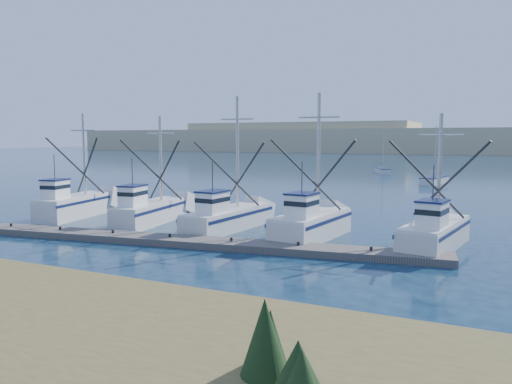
% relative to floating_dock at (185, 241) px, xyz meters
% --- Properties ---
extents(ground, '(500.00, 500.00, 0.00)m').
position_rel_floating_dock_xyz_m(ground, '(7.28, -6.80, -0.20)').
color(ground, '#0B1F32').
rests_on(ground, ground).
extents(floating_dock, '(30.59, 5.96, 0.41)m').
position_rel_floating_dock_xyz_m(floating_dock, '(0.00, 0.00, 0.00)').
color(floating_dock, '#5E5854').
rests_on(floating_dock, ground).
extents(dune_ridge, '(360.00, 60.00, 10.00)m').
position_rel_floating_dock_xyz_m(dune_ridge, '(7.28, 203.20, 4.80)').
color(dune_ridge, tan).
rests_on(dune_ridge, ground).
extents(trawler_fleet, '(31.08, 8.66, 9.34)m').
position_rel_floating_dock_xyz_m(trawler_fleet, '(-0.19, 4.97, 0.78)').
color(trawler_fleet, silver).
rests_on(trawler_fleet, ground).
extents(sailboat_near, '(3.35, 7.12, 8.10)m').
position_rel_floating_dock_xyz_m(sailboat_near, '(9.67, 48.31, 0.28)').
color(sailboat_near, silver).
rests_on(sailboat_near, ground).
extents(sailboat_far, '(3.72, 6.14, 8.10)m').
position_rel_floating_dock_xyz_m(sailboat_far, '(-0.72, 65.27, 0.29)').
color(sailboat_far, silver).
rests_on(sailboat_far, ground).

